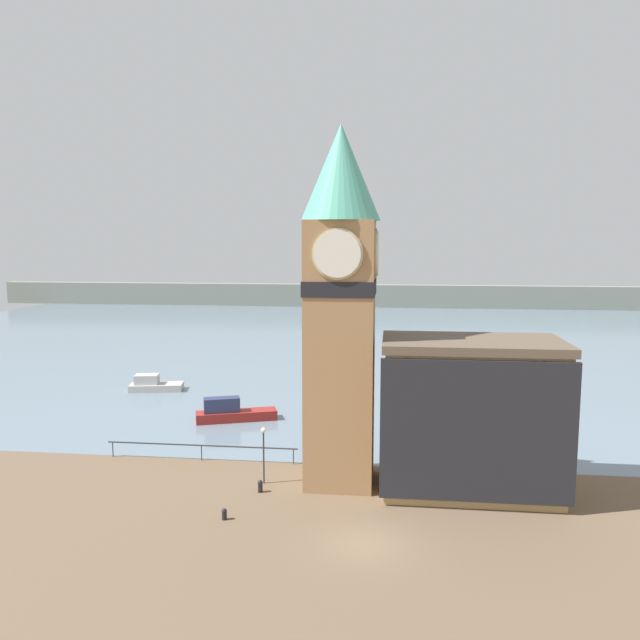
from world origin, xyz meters
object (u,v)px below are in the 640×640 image
object	(u,v)px
clock_tower	(340,298)
boat_near	(232,412)
boat_far	(154,385)
pier_building	(471,416)
lamp_post	(264,444)
mooring_bollard_far	(224,514)
mooring_bollard_near	(260,486)

from	to	relation	value
clock_tower	boat_near	distance (m)	19.05
boat_far	pier_building	bearing A→B (deg)	-48.35
lamp_post	mooring_bollard_far	bearing A→B (deg)	-101.77
pier_building	mooring_bollard_far	bearing A→B (deg)	-157.41
boat_near	boat_far	size ratio (longest dim) A/B	1.25
boat_far	mooring_bollard_near	world-z (taller)	boat_far
boat_far	mooring_bollard_near	xyz separation A→B (m)	(15.88, -23.65, -0.18)
mooring_bollard_near	lamp_post	size ratio (longest dim) A/B	0.21
clock_tower	pier_building	world-z (taller)	clock_tower
mooring_bollard_near	mooring_bollard_far	xyz separation A→B (m)	(-1.15, -3.82, -0.07)
boat_near	clock_tower	bearing A→B (deg)	-69.69
pier_building	lamp_post	world-z (taller)	pier_building
mooring_bollard_near	boat_far	bearing A→B (deg)	123.88
clock_tower	boat_far	bearing A→B (deg)	133.56
pier_building	mooring_bollard_near	bearing A→B (deg)	-171.72
mooring_bollard_far	lamp_post	world-z (taller)	lamp_post
clock_tower	boat_far	xyz separation A→B (m)	(-20.45, 21.50, -10.89)
boat_far	mooring_bollard_far	world-z (taller)	boat_far
clock_tower	boat_near	bearing A→B (deg)	129.52
pier_building	boat_near	world-z (taller)	pier_building
boat_near	lamp_post	distance (m)	14.08
boat_far	mooring_bollard_near	size ratio (longest dim) A/B	7.28
boat_far	mooring_bollard_far	xyz separation A→B (m)	(14.73, -27.47, -0.25)
boat_near	mooring_bollard_near	size ratio (longest dim) A/B	9.09
boat_near	mooring_bollard_near	world-z (taller)	boat_near
clock_tower	lamp_post	bearing A→B (deg)	-170.68
pier_building	lamp_post	distance (m)	12.61
pier_building	boat_far	distance (m)	35.93
lamp_post	pier_building	bearing A→B (deg)	1.89
boat_near	lamp_post	size ratio (longest dim) A/B	1.93
pier_building	clock_tower	bearing A→B (deg)	177.43
mooring_bollard_near	lamp_post	distance (m)	2.52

